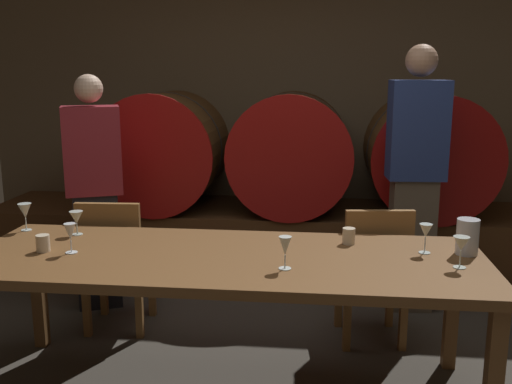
{
  "coord_description": "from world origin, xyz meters",
  "views": [
    {
      "loc": [
        0.22,
        -2.6,
        1.68
      ],
      "look_at": [
        -0.1,
        0.38,
        1.04
      ],
      "focal_mm": 40.53,
      "sensor_mm": 36.0,
      "label": 1
    }
  ],
  "objects_px": {
    "wine_glass_center_right": "(285,247)",
    "wine_glass_far_left": "(25,211)",
    "wine_glass_center_left": "(70,233)",
    "pitcher": "(467,237)",
    "guest_left": "(95,192)",
    "wine_glass_left": "(76,218)",
    "chair_left": "(115,259)",
    "wine_barrel_center": "(292,152)",
    "cup_right": "(349,236)",
    "wine_barrel_right": "(427,154)",
    "guest_right": "(415,177)",
    "wine_glass_right": "(426,232)",
    "wine_barrel_left": "(166,150)",
    "chair_right": "(374,269)",
    "wine_glass_far_right": "(461,245)",
    "dining_table": "(226,267)",
    "cup_left": "(43,243)"
  },
  "relations": [
    {
      "from": "chair_left",
      "to": "pitcher",
      "type": "distance_m",
      "value": 2.13
    },
    {
      "from": "wine_glass_far_left",
      "to": "wine_barrel_right",
      "type": "bearing_deg",
      "value": 33.09
    },
    {
      "from": "wine_barrel_right",
      "to": "chair_left",
      "type": "bearing_deg",
      "value": -148.25
    },
    {
      "from": "wine_glass_left",
      "to": "cup_right",
      "type": "relative_size",
      "value": 1.58
    },
    {
      "from": "wine_barrel_center",
      "to": "wine_glass_far_right",
      "type": "distance_m",
      "value": 2.24
    },
    {
      "from": "wine_glass_center_left",
      "to": "wine_glass_center_right",
      "type": "bearing_deg",
      "value": -6.42
    },
    {
      "from": "wine_barrel_left",
      "to": "chair_right",
      "type": "distance_m",
      "value": 2.18
    },
    {
      "from": "cup_left",
      "to": "chair_left",
      "type": "bearing_deg",
      "value": 80.49
    },
    {
      "from": "wine_glass_far_left",
      "to": "wine_glass_center_left",
      "type": "height_order",
      "value": "wine_glass_far_left"
    },
    {
      "from": "dining_table",
      "to": "chair_right",
      "type": "bearing_deg",
      "value": 39.02
    },
    {
      "from": "wine_barrel_right",
      "to": "wine_glass_left",
      "type": "distance_m",
      "value": 2.81
    },
    {
      "from": "wine_barrel_right",
      "to": "cup_left",
      "type": "bearing_deg",
      "value": -138.19
    },
    {
      "from": "guest_left",
      "to": "wine_glass_left",
      "type": "distance_m",
      "value": 0.8
    },
    {
      "from": "cup_right",
      "to": "dining_table",
      "type": "bearing_deg",
      "value": -156.98
    },
    {
      "from": "chair_left",
      "to": "cup_right",
      "type": "relative_size",
      "value": 10.19
    },
    {
      "from": "wine_barrel_right",
      "to": "guest_right",
      "type": "height_order",
      "value": "guest_right"
    },
    {
      "from": "wine_glass_far_left",
      "to": "wine_glass_center_left",
      "type": "xyz_separation_m",
      "value": [
        0.44,
        -0.37,
        -0.01
      ]
    },
    {
      "from": "wine_barrel_right",
      "to": "wine_glass_center_right",
      "type": "relative_size",
      "value": 6.18
    },
    {
      "from": "guest_left",
      "to": "wine_glass_left",
      "type": "height_order",
      "value": "guest_left"
    },
    {
      "from": "chair_right",
      "to": "pitcher",
      "type": "distance_m",
      "value": 0.74
    },
    {
      "from": "dining_table",
      "to": "guest_left",
      "type": "height_order",
      "value": "guest_left"
    },
    {
      "from": "chair_right",
      "to": "dining_table",
      "type": "bearing_deg",
      "value": 32.14
    },
    {
      "from": "pitcher",
      "to": "guest_left",
      "type": "bearing_deg",
      "value": 158.68
    },
    {
      "from": "wine_glass_far_right",
      "to": "chair_right",
      "type": "bearing_deg",
      "value": 114.16
    },
    {
      "from": "pitcher",
      "to": "cup_right",
      "type": "bearing_deg",
      "value": 168.83
    },
    {
      "from": "wine_barrel_left",
      "to": "wine_glass_center_right",
      "type": "bearing_deg",
      "value": -62.17
    },
    {
      "from": "wine_barrel_right",
      "to": "wine_glass_left",
      "type": "relative_size",
      "value": 7.14
    },
    {
      "from": "wine_barrel_right",
      "to": "cup_left",
      "type": "distance_m",
      "value": 3.05
    },
    {
      "from": "wine_glass_center_right",
      "to": "wine_glass_far_left",
      "type": "bearing_deg",
      "value": 162.03
    },
    {
      "from": "wine_glass_far_left",
      "to": "wine_glass_center_right",
      "type": "bearing_deg",
      "value": -17.97
    },
    {
      "from": "chair_right",
      "to": "pitcher",
      "type": "relative_size",
      "value": 4.82
    },
    {
      "from": "guest_right",
      "to": "cup_right",
      "type": "distance_m",
      "value": 1.1
    },
    {
      "from": "dining_table",
      "to": "wine_glass_left",
      "type": "distance_m",
      "value": 0.95
    },
    {
      "from": "dining_table",
      "to": "wine_glass_left",
      "type": "height_order",
      "value": "wine_glass_left"
    },
    {
      "from": "wine_barrel_left",
      "to": "cup_right",
      "type": "distance_m",
      "value": 2.27
    },
    {
      "from": "chair_right",
      "to": "pitcher",
      "type": "xyz_separation_m",
      "value": [
        0.4,
        -0.5,
        0.36
      ]
    },
    {
      "from": "wine_glass_far_right",
      "to": "wine_barrel_center",
      "type": "bearing_deg",
      "value": 113.5
    },
    {
      "from": "wine_glass_left",
      "to": "chair_left",
      "type": "bearing_deg",
      "value": 79.8
    },
    {
      "from": "wine_glass_far_left",
      "to": "wine_glass_right",
      "type": "height_order",
      "value": "wine_glass_far_left"
    },
    {
      "from": "wine_glass_far_left",
      "to": "cup_right",
      "type": "distance_m",
      "value": 1.85
    },
    {
      "from": "wine_barrel_left",
      "to": "wine_glass_center_right",
      "type": "xyz_separation_m",
      "value": [
        1.14,
        -2.16,
        -0.15
      ]
    },
    {
      "from": "chair_left",
      "to": "wine_glass_center_right",
      "type": "xyz_separation_m",
      "value": [
        1.14,
        -0.83,
        0.38
      ]
    },
    {
      "from": "wine_glass_left",
      "to": "cup_right",
      "type": "height_order",
      "value": "wine_glass_left"
    },
    {
      "from": "dining_table",
      "to": "wine_barrel_right",
      "type": "bearing_deg",
      "value": 56.31
    },
    {
      "from": "wine_barrel_center",
      "to": "wine_glass_far_right",
      "type": "xyz_separation_m",
      "value": [
        0.89,
        -2.05,
        -0.14
      ]
    },
    {
      "from": "chair_right",
      "to": "cup_right",
      "type": "relative_size",
      "value": 10.19
    },
    {
      "from": "guest_left",
      "to": "wine_glass_far_left",
      "type": "xyz_separation_m",
      "value": [
        -0.13,
        -0.72,
        0.03
      ]
    },
    {
      "from": "wine_barrel_center",
      "to": "chair_left",
      "type": "relative_size",
      "value": 1.11
    },
    {
      "from": "wine_barrel_right",
      "to": "wine_glass_right",
      "type": "height_order",
      "value": "wine_barrel_right"
    },
    {
      "from": "wine_barrel_center",
      "to": "cup_right",
      "type": "xyz_separation_m",
      "value": [
        0.39,
        -1.72,
        -0.21
      ]
    }
  ]
}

